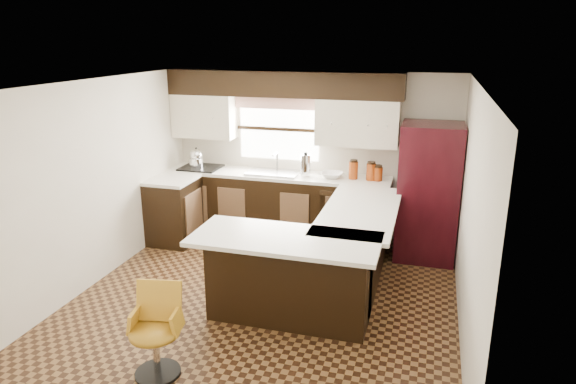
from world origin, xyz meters
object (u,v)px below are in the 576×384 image
(peninsula_long, at_px, (354,248))
(bar_chair, at_px, (155,333))
(peninsula_return, at_px, (290,278))
(refrigerator, at_px, (428,192))

(peninsula_long, bearing_deg, bar_chair, -121.87)
(peninsula_return, relative_size, refrigerator, 0.91)
(bar_chair, bearing_deg, refrigerator, 46.03)
(peninsula_long, xyz_separation_m, bar_chair, (-1.38, -2.22, -0.04))
(peninsula_long, relative_size, refrigerator, 1.08)
(peninsula_return, height_order, refrigerator, refrigerator)
(bar_chair, bearing_deg, peninsula_long, 47.67)
(refrigerator, height_order, bar_chair, refrigerator)
(peninsula_long, distance_m, peninsula_return, 1.11)
(peninsula_return, distance_m, bar_chair, 1.52)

